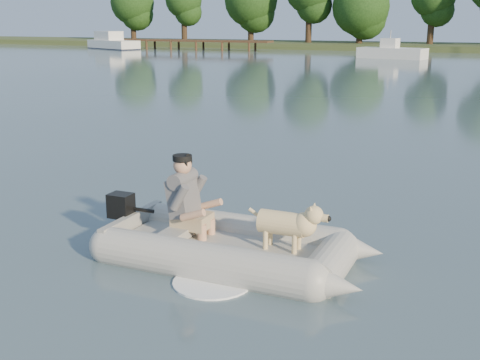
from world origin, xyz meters
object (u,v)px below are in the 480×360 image
at_px(dinghy, 232,216).
at_px(man, 185,194).
at_px(motorboat, 392,45).
at_px(dock, 191,45).
at_px(dog, 282,227).
at_px(cabin_cruiser, 113,40).

distance_m(dinghy, man, 0.78).
bearing_deg(motorboat, dock, 175.43).
bearing_deg(dinghy, dog, 4.57).
height_order(man, dog, man).
xyz_separation_m(man, cabin_cruiser, (-34.78, 49.97, 0.12)).
distance_m(dock, cabin_cruiser, 8.84).
distance_m(man, dog, 1.47).
distance_m(dock, motorboat, 23.21).
bearing_deg(motorboat, man, -72.30).
xyz_separation_m(dock, dog, (27.59, -51.82, 0.04)).
bearing_deg(man, dinghy, -4.24).
height_order(cabin_cruiser, motorboat, motorboat).
relative_size(dinghy, cabin_cruiser, 0.65).
xyz_separation_m(dinghy, dog, (0.69, 0.04, -0.08)).
relative_size(man, cabin_cruiser, 0.16).
relative_size(dock, cabin_cruiser, 2.48).
bearing_deg(dinghy, motorboat, 97.35).
relative_size(dock, man, 15.59).
relative_size(man, dog, 1.16).
relative_size(dock, motorboat, 3.15).
distance_m(man, cabin_cruiser, 60.89).
relative_size(cabin_cruiser, motorboat, 1.27).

